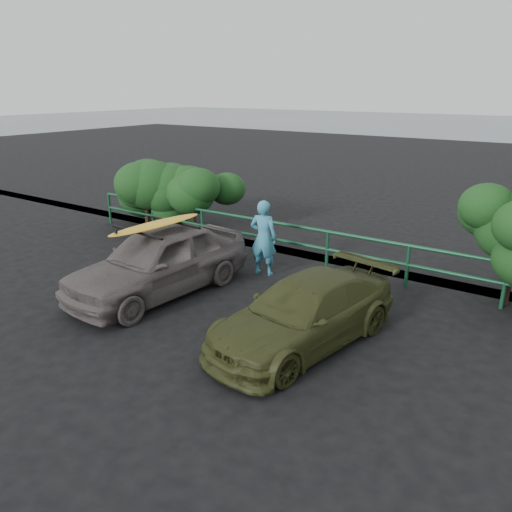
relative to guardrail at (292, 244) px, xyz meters
The scene contains 8 objects.
ground 5.03m from the guardrail, 90.00° to the right, with size 80.00×80.00×0.00m, color black.
guardrail is the anchor object (origin of this frame).
shrub_left 4.85m from the guardrail, behind, with size 3.20×2.40×2.11m, color #1B471A, non-canonical shape.
sedan 3.63m from the guardrail, 112.57° to the right, with size 1.75×4.35×1.48m, color #5D5453.
olive_vehicle 4.27m from the guardrail, 56.77° to the right, with size 1.63×4.01×1.16m, color #383D1B.
man 1.17m from the guardrail, 98.36° to the right, with size 0.67×0.44×1.84m, color teal.
roof_rack 3.76m from the guardrail, 112.57° to the right, with size 1.56×1.09×0.05m, color black, non-canonical shape.
surfboard 3.78m from the guardrail, 112.57° to the right, with size 0.50×2.42×0.07m, color gold.
Camera 1 is at (6.12, -5.60, 4.34)m, focal length 35.00 mm.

